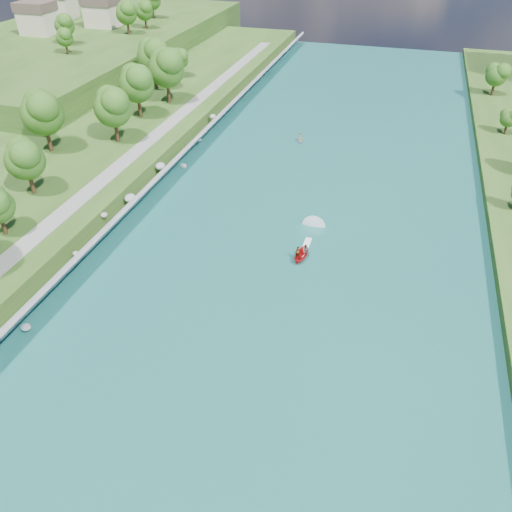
% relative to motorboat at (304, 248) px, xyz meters
% --- Properties ---
extents(ground, '(260.00, 260.00, 0.00)m').
position_rel_motorboat_xyz_m(ground, '(-2.23, -17.18, -0.71)').
color(ground, '#2D5119').
rests_on(ground, ground).
extents(river_water, '(55.00, 240.00, 0.10)m').
position_rel_motorboat_xyz_m(river_water, '(-2.23, 2.82, -0.66)').
color(river_water, '#175458').
rests_on(river_water, ground).
extents(berm_west, '(45.00, 240.00, 3.50)m').
position_rel_motorboat_xyz_m(berm_west, '(-52.23, 2.82, 1.04)').
color(berm_west, '#2D5119').
rests_on(berm_west, ground).
extents(ridge_west, '(60.00, 120.00, 9.00)m').
position_rel_motorboat_xyz_m(ridge_west, '(-84.73, 77.82, 3.79)').
color(ridge_west, '#2D5119').
rests_on(ridge_west, ground).
extents(riprap_bank, '(4.15, 236.00, 4.07)m').
position_rel_motorboat_xyz_m(riprap_bank, '(-28.08, 2.05, 1.08)').
color(riprap_bank, slate).
rests_on(riprap_bank, ground).
extents(riverside_path, '(3.00, 200.00, 0.10)m').
position_rel_motorboat_xyz_m(riverside_path, '(-34.73, 2.82, 2.84)').
color(riverside_path, gray).
rests_on(riverside_path, berm_west).
extents(ridge_houses, '(29.50, 29.50, 8.40)m').
position_rel_motorboat_xyz_m(ridge_houses, '(-90.90, 82.82, 12.60)').
color(ridge_houses, beige).
rests_on(ridge_houses, ridge_west).
extents(trees_west, '(19.81, 147.44, 13.88)m').
position_rel_motorboat_xyz_m(trees_west, '(-43.35, -4.09, 8.84)').
color(trees_west, '#2A4F15').
rests_on(trees_west, berm_west).
extents(trees_ridge, '(16.05, 52.15, 10.31)m').
position_rel_motorboat_xyz_m(trees_ridge, '(-71.02, 80.48, 13.05)').
color(trees_ridge, '#2A4F15').
rests_on(trees_ridge, ridge_west).
extents(motorboat, '(3.60, 18.67, 2.23)m').
position_rel_motorboat_xyz_m(motorboat, '(0.00, 0.00, 0.00)').
color(motorboat, red).
rests_on(motorboat, river_water).
extents(raft, '(2.80, 3.26, 1.69)m').
position_rel_motorboat_xyz_m(raft, '(-9.14, 37.98, -0.24)').
color(raft, gray).
rests_on(raft, river_water).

